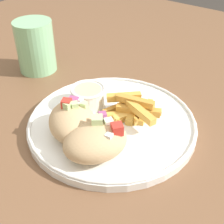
{
  "coord_description": "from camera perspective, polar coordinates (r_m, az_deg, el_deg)",
  "views": [
    {
      "loc": [
        -0.35,
        -0.3,
        1.13
      ],
      "look_at": [
        0.01,
        -0.03,
        0.8
      ],
      "focal_mm": 50.0,
      "sensor_mm": 36.0,
      "label": 1
    }
  ],
  "objects": [
    {
      "name": "table",
      "position": [
        0.62,
        -3.19,
        -6.43
      ],
      "size": [
        1.52,
        1.52,
        0.76
      ],
      "color": "brown",
      "rests_on": "ground_plane"
    },
    {
      "name": "plate",
      "position": [
        0.57,
        -0.0,
        -1.97
      ],
      "size": [
        0.31,
        0.31,
        0.02
      ],
      "color": "white",
      "rests_on": "table"
    },
    {
      "name": "pita_sandwich_near",
      "position": [
        0.49,
        -3.0,
        -5.32
      ],
      "size": [
        0.13,
        0.12,
        0.06
      ],
      "rotation": [
        0.0,
        0.0,
        -0.43
      ],
      "color": "tan",
      "rests_on": "plate"
    },
    {
      "name": "pita_sandwich_far",
      "position": [
        0.53,
        -7.01,
        -1.76
      ],
      "size": [
        0.13,
        0.13,
        0.06
      ],
      "rotation": [
        0.0,
        0.0,
        0.83
      ],
      "color": "tan",
      "rests_on": "plate"
    },
    {
      "name": "fries_pile",
      "position": [
        0.57,
        3.87,
        0.44
      ],
      "size": [
        0.1,
        0.11,
        0.04
      ],
      "color": "#E5B251",
      "rests_on": "plate"
    },
    {
      "name": "sauce_ramekin",
      "position": [
        0.6,
        -4.39,
        3.04
      ],
      "size": [
        0.07,
        0.07,
        0.04
      ],
      "color": "white",
      "rests_on": "plate"
    },
    {
      "name": "water_glass",
      "position": [
        0.76,
        -13.75,
        11.19
      ],
      "size": [
        0.09,
        0.09,
        0.12
      ],
      "color": "#8CCC93",
      "rests_on": "table"
    }
  ]
}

